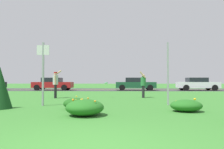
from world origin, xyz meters
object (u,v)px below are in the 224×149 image
Objects in this scene: person_catcher_green_shirt at (143,84)px; frisbee_pale_blue at (106,83)px; sign_post_by_roadside at (168,74)px; person_thrower_red_cap_gray_shirt at (56,82)px; sign_post_near_path at (43,68)px; car_red_center_left at (53,84)px; car_white_rightmost at (197,84)px; car_dark_green_center_right at (135,84)px.

person_catcher_green_shirt is 6.94× the size of frisbee_pale_blue.
frisbee_pale_blue is at bearing 128.69° from sign_post_by_roadside.
sign_post_by_roadside is 5.00m from frisbee_pale_blue.
sign_post_near_path is at bearing -80.98° from person_thrower_red_cap_gray_shirt.
car_red_center_left is 16.61m from car_white_rightmost.
frisbee_pale_blue is at bearing -103.53° from car_dark_green_center_right.
person_thrower_red_cap_gray_shirt is (-6.37, 3.74, -0.42)m from sign_post_by_roadside.
car_white_rightmost is (6.58, 14.95, -0.72)m from sign_post_by_roadside.
sign_post_by_roadside is 1.68× the size of person_catcher_green_shirt.
person_catcher_green_shirt is at bearing -48.91° from car_red_center_left.
sign_post_by_roadside is at bearing -88.29° from car_dark_green_center_right.
car_dark_green_center_right is (-0.45, 14.95, -0.72)m from sign_post_by_roadside.
frisbee_pale_blue is at bearing -131.20° from car_white_rightmost.
sign_post_by_roadside reaches higher than sign_post_near_path.
sign_post_near_path is 0.64× the size of car_dark_green_center_right.
sign_post_near_path is at bearing -74.33° from car_red_center_left.
car_red_center_left is at bearing 108.05° from person_thrower_red_cap_gray_shirt.
car_red_center_left is at bearing 105.67° from sign_post_near_path.
frisbee_pale_blue is (-2.42, -0.36, 0.04)m from person_catcher_green_shirt.
person_catcher_green_shirt is at bearing 99.22° from sign_post_by_roadside.
person_thrower_red_cap_gray_shirt is at bearing -71.95° from car_red_center_left.
sign_post_near_path is at bearing -175.52° from sign_post_by_roadside.
person_catcher_green_shirt is 14.21m from car_red_center_left.
sign_post_near_path is at bearing -120.97° from frisbee_pale_blue.
car_red_center_left is 1.00× the size of car_dark_green_center_right.
sign_post_near_path reaches higher than car_dark_green_center_right.
sign_post_by_roadside reaches higher than person_thrower_red_cap_gray_shirt.
frisbee_pale_blue is at bearing 59.03° from sign_post_near_path.
frisbee_pale_blue is 0.06× the size of car_white_rightmost.
sign_post_by_roadside reaches higher than frisbee_pale_blue.
car_dark_green_center_right is at bearing 88.70° from person_catcher_green_shirt.
sign_post_by_roadside is (5.71, 0.45, -0.27)m from sign_post_near_path.
car_dark_green_center_right is (9.58, 0.00, 0.00)m from car_red_center_left.
person_thrower_red_cap_gray_shirt is 5.71m from person_catcher_green_shirt.
person_catcher_green_shirt is 0.39× the size of car_white_rightmost.
person_thrower_red_cap_gray_shirt is 11.80m from car_red_center_left.
person_catcher_green_shirt is at bearing 43.07° from sign_post_near_path.
person_thrower_red_cap_gray_shirt is 12.68m from car_dark_green_center_right.
person_thrower_red_cap_gray_shirt is at bearing -117.86° from car_dark_green_center_right.
car_red_center_left and car_dark_green_center_right have the same top height.
sign_post_near_path is 0.98× the size of sign_post_by_roadside.
person_thrower_red_cap_gray_shirt is 0.41× the size of car_red_center_left.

